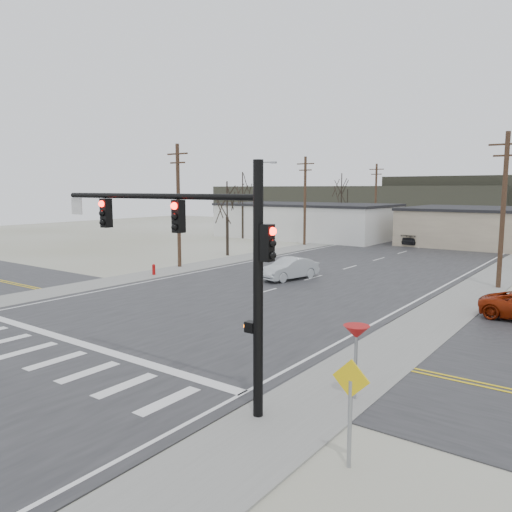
# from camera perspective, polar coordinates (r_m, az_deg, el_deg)

# --- Properties ---
(ground) EXTENTS (140.00, 140.00, 0.00)m
(ground) POSITION_cam_1_polar(r_m,az_deg,el_deg) (25.38, -9.50, -7.09)
(ground) COLOR silver
(ground) RESTS_ON ground
(main_road) EXTENTS (18.00, 110.00, 0.05)m
(main_road) POSITION_cam_1_polar(r_m,az_deg,el_deg) (37.14, 7.33, -2.30)
(main_road) COLOR #242427
(main_road) RESTS_ON ground
(cross_road) EXTENTS (90.00, 10.00, 0.04)m
(cross_road) POSITION_cam_1_polar(r_m,az_deg,el_deg) (25.38, -9.51, -7.04)
(cross_road) COLOR #242427
(cross_road) RESTS_ON ground
(sidewalk_left) EXTENTS (3.00, 90.00, 0.06)m
(sidewalk_left) POSITION_cam_1_polar(r_m,az_deg,el_deg) (47.03, -1.02, -0.12)
(sidewalk_left) COLOR gray
(sidewalk_left) RESTS_ON ground
(sidewalk_right) EXTENTS (3.00, 90.00, 0.06)m
(sidewalk_right) POSITION_cam_1_polar(r_m,az_deg,el_deg) (38.23, 25.15, -2.67)
(sidewalk_right) COLOR gray
(sidewalk_right) RESTS_ON ground
(traffic_signal_mast) EXTENTS (8.95, 0.43, 7.20)m
(traffic_signal_mast) POSITION_cam_1_polar(r_m,az_deg,el_deg) (14.70, -5.78, 0.79)
(traffic_signal_mast) COLOR black
(traffic_signal_mast) RESTS_ON ground
(fire_hydrant) EXTENTS (0.24, 0.24, 0.87)m
(fire_hydrant) POSITION_cam_1_polar(r_m,az_deg,el_deg) (37.95, -11.61, -1.52)
(fire_hydrant) COLOR #A50C0C
(fire_hydrant) RESTS_ON ground
(yield_sign) EXTENTS (0.80, 0.80, 2.35)m
(yield_sign) POSITION_cam_1_polar(r_m,az_deg,el_deg) (15.50, 11.40, -8.82)
(yield_sign) COLOR gray
(yield_sign) RESTS_ON ground
(diamond_sign) EXTENTS (0.92, 0.10, 2.61)m
(diamond_sign) POSITION_cam_1_polar(r_m,az_deg,el_deg) (12.07, 10.73, -16.03)
(diamond_sign) COLOR gray
(diamond_sign) RESTS_ON ground
(building_left_far) EXTENTS (22.30, 12.30, 4.50)m
(building_left_far) POSITION_cam_1_polar(r_m,az_deg,el_deg) (66.36, 5.78, 4.06)
(building_left_far) COLOR silver
(building_left_far) RESTS_ON ground
(upole_left_b) EXTENTS (2.20, 0.30, 10.00)m
(upole_left_b) POSITION_cam_1_polar(r_m,az_deg,el_deg) (41.18, -8.86, 5.93)
(upole_left_b) COLOR #483221
(upole_left_b) RESTS_ON ground
(upole_left_c) EXTENTS (2.20, 0.30, 10.00)m
(upole_left_c) POSITION_cam_1_polar(r_m,az_deg,el_deg) (57.07, 5.62, 6.46)
(upole_left_c) COLOR #483221
(upole_left_c) RESTS_ON ground
(upole_left_d) EXTENTS (2.20, 0.30, 10.00)m
(upole_left_d) POSITION_cam_1_polar(r_m,az_deg,el_deg) (74.95, 13.52, 6.57)
(upole_left_d) COLOR #483221
(upole_left_d) RESTS_ON ground
(upole_right_a) EXTENTS (2.20, 0.30, 10.00)m
(upole_right_a) POSITION_cam_1_polar(r_m,az_deg,el_deg) (35.58, 26.42, 4.96)
(upole_right_a) COLOR #483221
(upole_right_a) RESTS_ON ground
(streetlight_main) EXTENTS (2.40, 0.25, 9.00)m
(streetlight_main) POSITION_cam_1_polar(r_m,az_deg,el_deg) (48.34, 0.22, 6.11)
(streetlight_main) COLOR gray
(streetlight_main) RESTS_ON ground
(tree_left_near) EXTENTS (3.30, 3.30, 7.35)m
(tree_left_near) POSITION_cam_1_polar(r_m,az_deg,el_deg) (48.10, -3.32, 6.26)
(tree_left_near) COLOR black
(tree_left_near) RESTS_ON ground
(tree_left_far) EXTENTS (3.96, 3.96, 8.82)m
(tree_left_far) POSITION_cam_1_polar(r_m,az_deg,el_deg) (70.54, 9.74, 7.48)
(tree_left_far) COLOR black
(tree_left_far) RESTS_ON ground
(tree_left_mid) EXTENTS (3.96, 3.96, 8.82)m
(tree_left_mid) POSITION_cam_1_polar(r_m,az_deg,el_deg) (64.64, -1.54, 7.57)
(tree_left_mid) COLOR black
(tree_left_mid) RESTS_ON ground
(hill_left) EXTENTS (70.00, 18.00, 7.00)m
(hill_left) POSITION_cam_1_polar(r_m,az_deg,el_deg) (121.12, 10.62, 6.19)
(hill_left) COLOR #333026
(hill_left) RESTS_ON ground
(sedan_crossing) EXTENTS (2.60, 4.85, 1.52)m
(sedan_crossing) POSITION_cam_1_polar(r_m,az_deg,el_deg) (35.43, 3.83, -1.45)
(sedan_crossing) COLOR #B2B9BD
(sedan_crossing) RESTS_ON main_road
(car_far_a) EXTENTS (2.44, 4.85, 1.35)m
(car_far_a) POSITION_cam_1_polar(r_m,az_deg,el_deg) (59.35, 17.90, 1.81)
(car_far_a) COLOR black
(car_far_a) RESTS_ON main_road
(car_far_b) EXTENTS (2.04, 4.23, 1.39)m
(car_far_b) POSITION_cam_1_polar(r_m,az_deg,el_deg) (69.52, 18.33, 2.62)
(car_far_b) COLOR black
(car_far_b) RESTS_ON main_road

